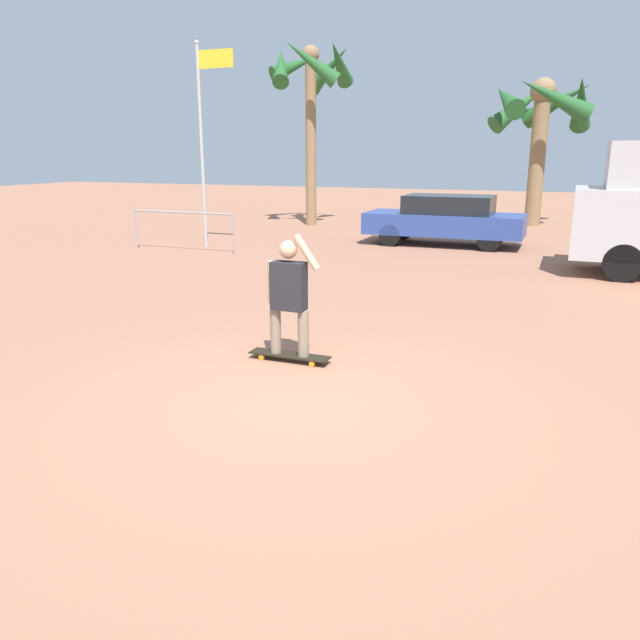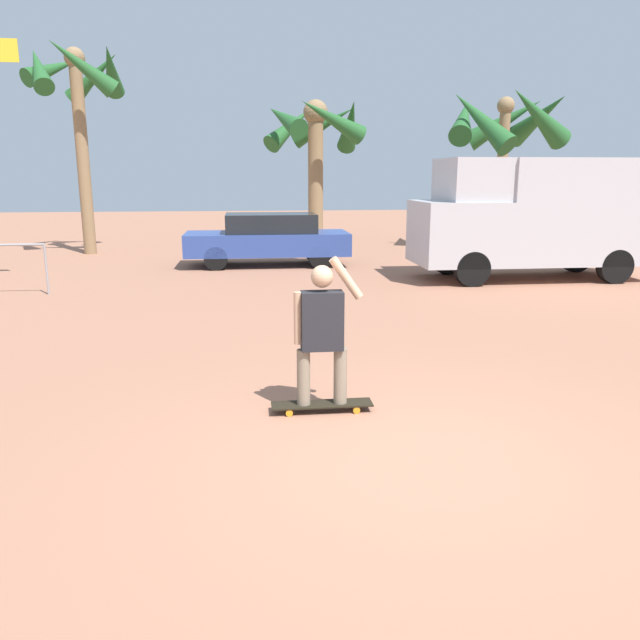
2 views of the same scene
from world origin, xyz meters
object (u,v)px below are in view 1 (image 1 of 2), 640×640
at_px(palm_tree_center_background, 542,111).
at_px(palm_tree_far_left, 311,79).
at_px(person_skateboarder, 289,291).
at_px(skateboard, 290,355).
at_px(parked_car_blue, 445,219).
at_px(flagpole, 204,131).

relative_size(palm_tree_center_background, palm_tree_far_left, 0.83).
bearing_deg(person_skateboarder, palm_tree_center_background, 83.88).
bearing_deg(skateboard, palm_tree_center_background, 83.88).
height_order(person_skateboarder, parked_car_blue, person_skateboarder).
height_order(parked_car_blue, palm_tree_center_background, palm_tree_center_background).
xyz_separation_m(palm_tree_center_background, palm_tree_far_left, (-7.59, -2.97, 1.05)).
bearing_deg(parked_car_blue, palm_tree_center_background, 72.30).
relative_size(parked_car_blue, flagpole, 0.81).
bearing_deg(skateboard, person_skateboarder, 180.00).
relative_size(person_skateboarder, palm_tree_center_background, 0.30).
relative_size(palm_tree_far_left, flagpole, 1.16).
height_order(palm_tree_far_left, flagpole, palm_tree_far_left).
relative_size(parked_car_blue, palm_tree_far_left, 0.70).
relative_size(skateboard, flagpole, 0.20).
bearing_deg(palm_tree_center_background, person_skateboarder, -96.12).
distance_m(skateboard, palm_tree_far_left, 16.34).
bearing_deg(palm_tree_far_left, parked_car_blue, -31.33).
height_order(person_skateboarder, palm_tree_center_background, palm_tree_center_background).
bearing_deg(palm_tree_center_background, palm_tree_far_left, -158.62).
bearing_deg(skateboard, flagpole, 127.17).
bearing_deg(parked_car_blue, skateboard, -89.19).
distance_m(parked_car_blue, palm_tree_center_background, 7.42).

